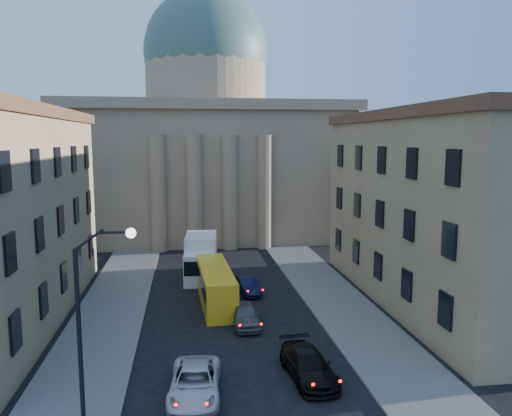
% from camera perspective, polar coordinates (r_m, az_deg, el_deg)
% --- Properties ---
extents(sidewalk_left, '(5.00, 60.00, 0.15)m').
position_cam_1_polar(sidewalk_left, '(34.06, -17.48, -13.94)').
color(sidewalk_left, '#615E59').
rests_on(sidewalk_left, ground).
extents(sidewalk_right, '(5.00, 60.00, 0.15)m').
position_cam_1_polar(sidewalk_right, '(35.44, 11.53, -12.85)').
color(sidewalk_right, '#615E59').
rests_on(sidewalk_right, ground).
extents(church, '(68.02, 28.76, 36.60)m').
position_cam_1_polar(church, '(68.72, -5.63, 7.31)').
color(church, '#866D53').
rests_on(church, ground).
extents(building_right, '(11.60, 26.60, 14.70)m').
position_cam_1_polar(building_right, '(40.71, 21.28, 0.14)').
color(building_right, tan).
rests_on(building_right, ground).
extents(street_lamp, '(2.62, 0.44, 8.83)m').
position_cam_1_polar(street_lamp, '(22.77, -18.34, -11.07)').
color(street_lamp, black).
rests_on(street_lamp, ground).
extents(car_left_mid, '(2.83, 5.44, 1.46)m').
position_cam_1_polar(car_left_mid, '(25.97, -7.00, -19.19)').
color(car_left_mid, silver).
rests_on(car_left_mid, ground).
extents(car_right_mid, '(2.58, 5.31, 1.49)m').
position_cam_1_polar(car_right_mid, '(27.61, 6.00, -17.42)').
color(car_right_mid, black).
rests_on(car_right_mid, ground).
extents(car_right_far, '(1.78, 4.34, 1.47)m').
position_cam_1_polar(car_right_far, '(34.44, -1.23, -12.14)').
color(car_right_far, '#515156').
rests_on(car_right_far, ground).
extents(car_right_distant, '(1.92, 4.14, 1.31)m').
position_cam_1_polar(car_right_distant, '(41.19, -0.95, -8.86)').
color(car_right_distant, black).
rests_on(car_right_distant, ground).
extents(city_bus, '(2.74, 9.88, 2.76)m').
position_cam_1_polar(city_bus, '(38.88, -4.68, -8.65)').
color(city_bus, yellow).
rests_on(city_bus, ground).
extents(box_truck, '(3.19, 7.04, 3.77)m').
position_cam_1_polar(box_truck, '(45.82, -6.35, -5.72)').
color(box_truck, white).
rests_on(box_truck, ground).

